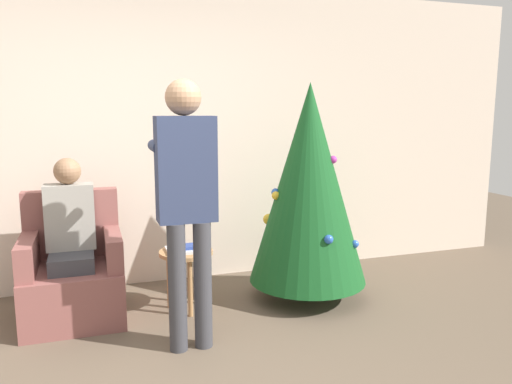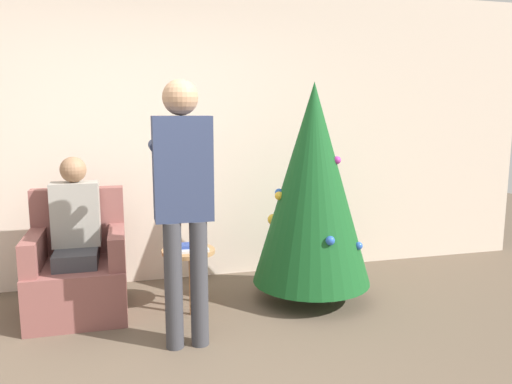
# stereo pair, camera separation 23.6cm
# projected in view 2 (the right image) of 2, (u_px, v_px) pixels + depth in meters

# --- Properties ---
(wall_back) EXTENTS (8.00, 0.06, 2.70)m
(wall_back) POSITION_uv_depth(u_px,v_px,m) (140.00, 137.00, 4.51)
(wall_back) COLOR beige
(wall_back) RESTS_ON ground_plane
(christmas_tree) EXTENTS (0.98, 0.98, 1.81)m
(christmas_tree) POSITION_uv_depth(u_px,v_px,m) (313.00, 184.00, 4.09)
(christmas_tree) COLOR brown
(christmas_tree) RESTS_ON ground_plane
(armchair) EXTENTS (0.72, 0.75, 0.96)m
(armchair) POSITION_uv_depth(u_px,v_px,m) (79.00, 271.00, 3.94)
(armchair) COLOR brown
(armchair) RESTS_ON ground_plane
(person_seated) EXTENTS (0.36, 0.46, 1.23)m
(person_seated) POSITION_uv_depth(u_px,v_px,m) (76.00, 230.00, 3.85)
(person_seated) COLOR #38383D
(person_seated) RESTS_ON ground_plane
(person_standing) EXTENTS (0.40, 0.57, 1.79)m
(person_standing) POSITION_uv_depth(u_px,v_px,m) (183.00, 189.00, 3.28)
(person_standing) COLOR #38383D
(person_standing) RESTS_ON ground_plane
(side_stool) EXTENTS (0.43, 0.43, 0.49)m
(side_stool) POSITION_uv_depth(u_px,v_px,m) (189.00, 258.00, 3.99)
(side_stool) COLOR #A37547
(side_stool) RESTS_ON ground_plane
(laptop) EXTENTS (0.30, 0.24, 0.02)m
(laptop) POSITION_uv_depth(u_px,v_px,m) (188.00, 248.00, 3.98)
(laptop) COLOR silver
(laptop) RESTS_ON side_stool
(book) EXTENTS (0.18, 0.13, 0.02)m
(book) POSITION_uv_depth(u_px,v_px,m) (188.00, 246.00, 3.98)
(book) COLOR navy
(book) RESTS_ON laptop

